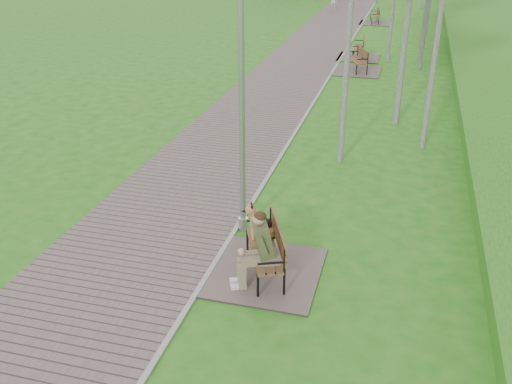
# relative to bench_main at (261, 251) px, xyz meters

# --- Properties ---
(ground) EXTENTS (120.00, 120.00, 0.00)m
(ground) POSITION_rel_bench_main_xyz_m (-0.96, 4.66, -0.50)
(ground) COLOR #226E17
(ground) RESTS_ON ground
(walkway) EXTENTS (3.50, 67.00, 0.04)m
(walkway) POSITION_rel_bench_main_xyz_m (-2.71, 26.16, -0.48)
(walkway) COLOR #665753
(walkway) RESTS_ON ground
(kerb) EXTENTS (0.10, 67.00, 0.05)m
(kerb) POSITION_rel_bench_main_xyz_m (-0.96, 26.16, -0.48)
(kerb) COLOR #999993
(kerb) RESTS_ON ground
(bench_main) EXTENTS (2.03, 2.26, 1.77)m
(bench_main) POSITION_rel_bench_main_xyz_m (0.00, 0.00, 0.00)
(bench_main) COLOR #665753
(bench_main) RESTS_ON ground
(bench_second) EXTENTS (2.02, 2.24, 1.24)m
(bench_second) POSITION_rel_bench_main_xyz_m (0.03, 16.46, -0.27)
(bench_second) COLOR #665753
(bench_second) RESTS_ON ground
(bench_third) EXTENTS (1.95, 2.16, 1.20)m
(bench_third) POSITION_rel_bench_main_xyz_m (-0.19, 19.17, -0.28)
(bench_third) COLOR #665753
(bench_third) RESTS_ON ground
(bench_far) EXTENTS (1.88, 2.09, 1.15)m
(bench_far) POSITION_rel_bench_main_xyz_m (-0.24, 29.42, -0.29)
(bench_far) COLOR #665753
(bench_far) RESTS_ON ground
(lamp_post_near) EXTENTS (0.20, 0.20, 5.24)m
(lamp_post_near) POSITION_rel_bench_main_xyz_m (-0.81, 1.53, 1.95)
(lamp_post_near) COLOR #989A9F
(lamp_post_near) RESTS_ON ground
(lamp_post_second) EXTENTS (0.18, 0.18, 4.63)m
(lamp_post_second) POSITION_rel_bench_main_xyz_m (-0.64, 18.50, 1.66)
(lamp_post_second) COLOR #989A9F
(lamp_post_second) RESTS_ON ground
(pedestrian_near) EXTENTS (0.54, 0.37, 1.45)m
(pedestrian_near) POSITION_rel_bench_main_xyz_m (-3.58, 34.18, 0.22)
(pedestrian_near) COLOR beige
(pedestrian_near) RESTS_ON ground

